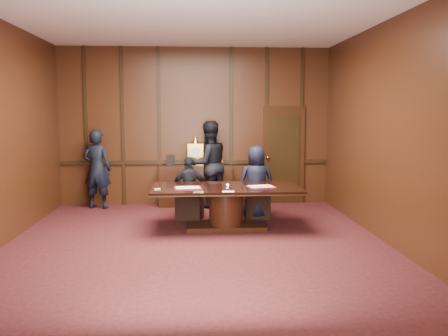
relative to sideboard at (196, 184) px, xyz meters
name	(u,v)px	position (x,y,z in m)	size (l,w,h in m)	color
room	(200,134)	(0.07, -3.12, 1.24)	(7.00, 7.04, 3.50)	black
sideboard	(196,184)	(0.00, 0.00, 0.00)	(1.60, 0.45, 1.54)	black
conference_table	(226,201)	(0.53, -2.18, 0.02)	(2.62, 1.32, 0.76)	black
folder_left	(188,188)	(-0.15, -2.32, 0.28)	(0.49, 0.37, 0.02)	#AE102B
folder_right	(261,187)	(1.13, -2.27, 0.28)	(0.52, 0.42, 0.02)	#AE102B
inkstand	(228,188)	(0.53, -2.63, 0.33)	(0.20, 0.14, 0.12)	white
notepad	(157,189)	(-0.66, -2.42, 0.28)	(0.10, 0.07, 0.01)	#E9E371
chair_left	(190,204)	(-0.12, -1.30, -0.19)	(0.57, 0.57, 0.99)	black
chair_right	(256,203)	(1.17, -1.30, -0.19)	(0.51, 0.51, 0.99)	black
signatory_left	(190,188)	(-0.12, -1.38, 0.12)	(0.71, 0.30, 1.22)	black
signatory_right	(257,182)	(1.18, -1.38, 0.23)	(0.70, 0.46, 1.43)	black
witness_left	(97,169)	(-2.12, -0.16, 0.37)	(0.62, 0.41, 1.71)	black
witness_right	(209,164)	(0.28, -0.16, 0.45)	(0.91, 0.71, 1.88)	black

